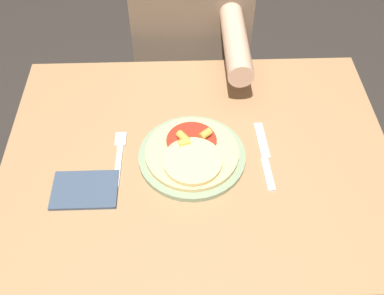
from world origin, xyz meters
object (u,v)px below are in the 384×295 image
at_px(plate, 192,156).
at_px(fork, 119,154).
at_px(pizza, 192,153).
at_px(dining_table, 197,186).
at_px(knife, 265,156).
at_px(person_diner, 193,41).

relative_size(plate, fork, 1.52).
relative_size(pizza, fork, 1.32).
relative_size(dining_table, fork, 5.58).
xyz_separation_m(dining_table, fork, (-0.20, 0.00, 0.14)).
height_order(dining_table, knife, knife).
relative_size(dining_table, pizza, 4.23).
height_order(fork, knife, same).
bearing_deg(pizza, dining_table, 45.40).
xyz_separation_m(fork, knife, (0.36, -0.02, 0.00)).
xyz_separation_m(fork, person_diner, (0.20, 0.57, -0.07)).
relative_size(dining_table, person_diner, 0.84).
distance_m(dining_table, fork, 0.24).
relative_size(knife, person_diner, 0.19).
xyz_separation_m(plate, fork, (-0.18, 0.02, -0.00)).
distance_m(fork, knife, 0.37).
bearing_deg(person_diner, knife, -74.72).
height_order(fork, person_diner, person_diner).
bearing_deg(person_diner, plate, -92.15).
relative_size(plate, knife, 1.21).
height_order(dining_table, person_diner, person_diner).
relative_size(fork, person_diner, 0.15).
xyz_separation_m(dining_table, person_diner, (0.01, 0.57, 0.06)).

